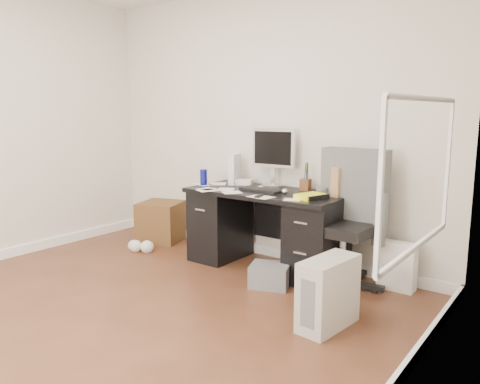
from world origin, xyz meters
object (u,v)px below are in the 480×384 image
object	(u,v)px
desk	(266,227)
keyboard	(261,190)
office_chair	(343,220)
lcd_monitor	(274,157)
pc_tower	(328,293)
wicker_basket	(161,221)

from	to	relation	value
desk	keyboard	world-z (taller)	keyboard
office_chair	keyboard	bearing A→B (deg)	-176.23
lcd_monitor	pc_tower	distance (m)	1.71
lcd_monitor	keyboard	xyz separation A→B (m)	(0.05, -0.28, -0.28)
keyboard	pc_tower	size ratio (longest dim) A/B	0.86
desk	pc_tower	bearing A→B (deg)	-37.18
office_chair	wicker_basket	bearing A→B (deg)	179.87
pc_tower	wicker_basket	distance (m)	2.68
office_chair	pc_tower	xyz separation A→B (m)	(0.25, -0.76, -0.34)
lcd_monitor	wicker_basket	xyz separation A→B (m)	(-1.43, -0.16, -0.81)
lcd_monitor	pc_tower	bearing A→B (deg)	-44.61
wicker_basket	desk	bearing A→B (deg)	-2.72
desk	pc_tower	distance (m)	1.32
desk	office_chair	size ratio (longest dim) A/B	1.28
wicker_basket	pc_tower	bearing A→B (deg)	-18.77
lcd_monitor	office_chair	distance (m)	1.02
keyboard	office_chair	distance (m)	0.84
desk	pc_tower	xyz separation A→B (m)	(1.04, -0.79, -0.15)
desk	office_chair	distance (m)	0.82
keyboard	pc_tower	distance (m)	1.40
office_chair	pc_tower	size ratio (longest dim) A/B	2.38
keyboard	wicker_basket	world-z (taller)	keyboard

